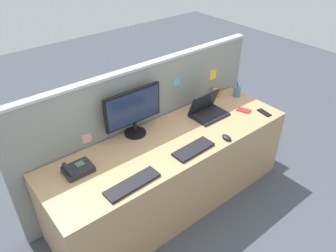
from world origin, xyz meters
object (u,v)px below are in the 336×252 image
at_px(keyboard_spare, 193,149).
at_px(computer_mouse_right_hand, 227,138).
at_px(desktop_monitor, 133,110).
at_px(keyboard_main, 132,184).
at_px(cell_phone_red_case, 244,110).
at_px(coffee_mug, 217,93).
at_px(pen_cup, 237,91).
at_px(cell_phone_black_slab, 264,113).
at_px(desk_phone, 77,169).
at_px(laptop, 207,109).

xyz_separation_m(keyboard_spare, computer_mouse_right_hand, (0.33, -0.06, 0.01)).
height_order(desktop_monitor, keyboard_main, desktop_monitor).
distance_m(keyboard_main, cell_phone_red_case, 1.44).
relative_size(keyboard_main, coffee_mug, 3.73).
distance_m(pen_cup, cell_phone_black_slab, 0.41).
distance_m(desk_phone, cell_phone_red_case, 1.69).
xyz_separation_m(desk_phone, cell_phone_red_case, (1.68, -0.20, -0.02)).
bearing_deg(coffee_mug, cell_phone_black_slab, -76.12).
bearing_deg(cell_phone_black_slab, desktop_monitor, 165.55).
xyz_separation_m(laptop, pen_cup, (0.51, 0.07, -0.00)).
distance_m(laptop, cell_phone_black_slab, 0.56).
bearing_deg(keyboard_spare, coffee_mug, 30.65).
bearing_deg(keyboard_main, laptop, 15.52).
bearing_deg(cell_phone_black_slab, desk_phone, 177.77).
height_order(laptop, pen_cup, laptop).
xyz_separation_m(desktop_monitor, keyboard_spare, (0.24, -0.51, -0.23)).
xyz_separation_m(keyboard_spare, coffee_mug, (0.81, 0.52, 0.04)).
bearing_deg(laptop, keyboard_spare, -145.54).
relative_size(laptop, keyboard_main, 0.79).
distance_m(keyboard_main, coffee_mug, 1.53).
height_order(desk_phone, keyboard_spare, desk_phone).
xyz_separation_m(computer_mouse_right_hand, cell_phone_black_slab, (0.61, 0.06, -0.01)).
xyz_separation_m(keyboard_spare, cell_phone_black_slab, (0.94, -0.00, -0.01)).
relative_size(pen_cup, cell_phone_red_case, 1.33).
bearing_deg(keyboard_main, keyboard_spare, -0.27).
xyz_separation_m(desk_phone, keyboard_main, (0.24, -0.38, -0.02)).
bearing_deg(cell_phone_red_case, coffee_mug, 69.24).
relative_size(desktop_monitor, cell_phone_red_case, 4.15).
bearing_deg(keyboard_main, desk_phone, 120.30).
distance_m(keyboard_main, pen_cup, 1.67).
xyz_separation_m(desktop_monitor, desk_phone, (-0.63, -0.15, -0.21)).
distance_m(pen_cup, cell_phone_red_case, 0.31).
height_order(desk_phone, cell_phone_black_slab, desk_phone).
bearing_deg(desk_phone, laptop, -1.01).
bearing_deg(coffee_mug, desk_phone, -174.45).
bearing_deg(laptop, cell_phone_red_case, -28.71).
distance_m(cell_phone_black_slab, cell_phone_red_case, 0.20).
bearing_deg(desktop_monitor, coffee_mug, 0.60).
bearing_deg(cell_phone_red_case, pen_cup, 32.74).
relative_size(desktop_monitor, keyboard_main, 1.26).
bearing_deg(cell_phone_red_case, desk_phone, 151.20).
relative_size(desktop_monitor, cell_phone_black_slab, 3.65).
relative_size(keyboard_spare, cell_phone_black_slab, 2.48).
bearing_deg(keyboard_spare, desk_phone, 155.40).
xyz_separation_m(desk_phone, cell_phone_black_slab, (1.80, -0.36, -0.02)).
distance_m(laptop, keyboard_main, 1.16).
height_order(keyboard_main, pen_cup, pen_cup).
xyz_separation_m(keyboard_main, computer_mouse_right_hand, (0.95, -0.04, 0.01)).
xyz_separation_m(desk_phone, coffee_mug, (1.67, 0.16, 0.02)).
distance_m(desktop_monitor, laptop, 0.77).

